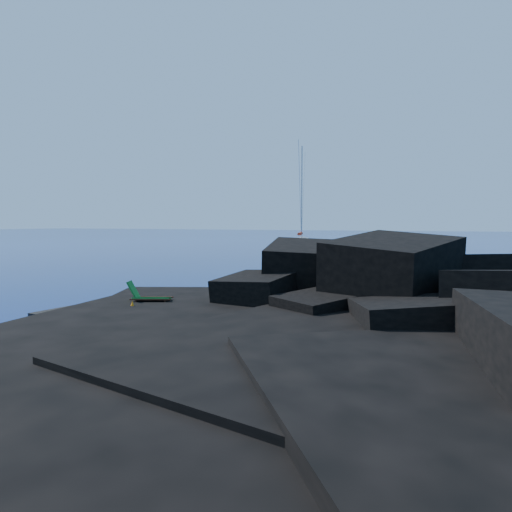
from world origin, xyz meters
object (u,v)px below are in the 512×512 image
Objects in this scene: marker_cone at (132,307)px; sunbather at (160,301)px; sailboat at (301,251)px; deck_chair at (152,293)px.

sunbather is at bearing 92.19° from marker_cone.
sailboat is 47.67m from sunbather.
sunbather is at bearing -92.99° from sailboat.
marker_cone is at bearing -93.35° from sailboat.
marker_cone is (0.08, -2.07, 0.08)m from sunbather.
deck_chair is at bearing 91.54° from marker_cone.
deck_chair is 3.71× the size of marker_cone.
sailboat reaches higher than marker_cone.
sunbather is (-0.04, 0.67, -0.46)m from deck_chair.
sailboat is 49.72m from marker_cone.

